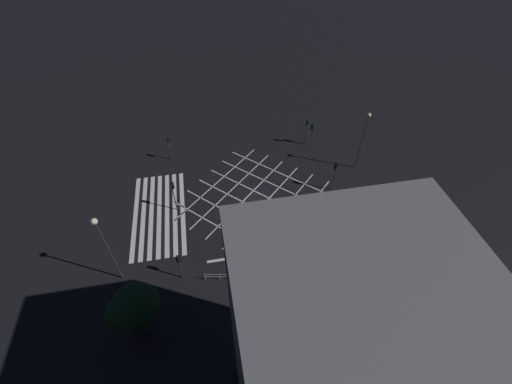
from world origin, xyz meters
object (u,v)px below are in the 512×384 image
Objects in this scene: traffic_light_sw_main at (170,145)px; traffic_light_median_south at (173,190)px; traffic_light_nw_main at (307,128)px; traffic_light_nw_cross at (312,130)px; street_tree_near at (123,313)px; street_tree_far at (136,305)px; traffic_light_se_main at (179,262)px; street_lamp_west at (365,131)px; traffic_light_median_north at (335,171)px; street_lamp_east at (102,237)px.

traffic_light_median_south is (9.43, 0.48, 0.58)m from traffic_light_sw_main.
traffic_light_nw_cross is at bearing 84.84° from traffic_light_nw_main.
street_tree_near is 0.77× the size of street_tree_far.
traffic_light_median_south is 9.26m from traffic_light_se_main.
traffic_light_median_south is 0.53× the size of street_lamp_west.
traffic_light_median_north is 20.70m from traffic_light_se_main.
traffic_light_sw_main is 23.65m from street_tree_far.
traffic_light_median_south is (-0.10, -18.86, 0.03)m from traffic_light_median_north.
traffic_light_nw_main is at bearing -5.16° from traffic_light_nw_cross.
street_lamp_west is 31.59m from street_tree_far.
traffic_light_nw_cross is 0.55× the size of street_tree_far.
street_lamp_east is (17.69, -5.08, 3.91)m from traffic_light_sw_main.
street_lamp_east reaches higher than traffic_light_se_main.
traffic_light_sw_main is 23.66m from street_tree_near.
traffic_light_median_north is 1.24× the size of traffic_light_se_main.
traffic_light_median_north is at bearing 89.00° from traffic_light_nw_cross.
street_lamp_west is at bearing -61.49° from traffic_light_se_main.
traffic_light_se_main is 6.06m from street_tree_far.
street_lamp_east is at bearing -53.48° from traffic_light_nw_main.
street_lamp_east is at bearing 18.50° from traffic_light_median_north.
street_tree_far is (23.40, -21.18, 1.49)m from traffic_light_nw_main.
street_tree_far is at bearing 85.88° from street_tree_near.
street_lamp_east is (17.65, -23.83, 3.50)m from traffic_light_nw_main.
traffic_light_nw_cross is 0.40× the size of street_lamp_east.
traffic_light_nw_main is at bearing 89.87° from traffic_light_sw_main.
street_tree_far is (14.02, -2.91, 1.32)m from traffic_light_median_south.
traffic_light_median_south is 14.53m from street_tree_near.
traffic_light_median_south reaches higher than traffic_light_median_north.
street_lamp_west reaches higher than traffic_light_sw_main.
traffic_light_median_south is at bearing -62.81° from traffic_light_nw_main.
traffic_light_sw_main is 18.76m from traffic_light_nw_main.
street_lamp_east reaches higher than traffic_light_sw_main.
traffic_light_sw_main is at bearing -90.13° from traffic_light_nw_main.
traffic_light_sw_main is at bearing 163.98° from street_lamp_east.
street_tree_far is at bearing -56.63° from street_lamp_west.
street_tree_near is at bearing -94.12° from street_tree_far.
traffic_light_nw_cross is at bearing -45.27° from traffic_light_se_main.
traffic_light_median_north is at bearing 121.01° from street_tree_near.
street_lamp_west is (5.97, 4.43, 3.33)m from traffic_light_nw_cross.
traffic_light_nw_cross is at bearing -143.41° from street_lamp_west.
street_lamp_east reaches higher than street_lamp_west.
traffic_light_median_north is 1.25× the size of traffic_light_nw_cross.
traffic_light_se_main reaches higher than traffic_light_nw_cross.
traffic_light_sw_main is 0.86× the size of traffic_light_nw_main.
street_tree_near is (23.35, -3.67, 0.85)m from traffic_light_sw_main.
street_lamp_west is at bearing 8.12° from traffic_light_median_south.
traffic_light_se_main is (18.55, -18.73, 0.02)m from traffic_light_nw_cross.
street_tree_near reaches higher than traffic_light_nw_main.
street_lamp_west is at bearing 123.37° from street_tree_far.
street_lamp_east reaches higher than traffic_light_median_north.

